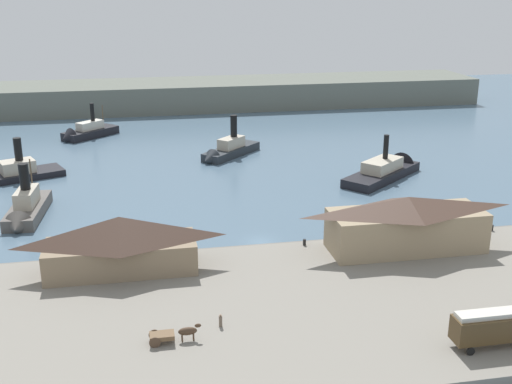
# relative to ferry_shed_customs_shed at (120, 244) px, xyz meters

# --- Properties ---
(ground_plane) EXTENTS (320.00, 320.00, 0.00)m
(ground_plane) POSITION_rel_ferry_shed_customs_shed_xyz_m (20.15, 9.02, -5.03)
(ground_plane) COLOR slate
(quay_promenade) EXTENTS (110.00, 36.00, 1.20)m
(quay_promenade) POSITION_rel_ferry_shed_customs_shed_xyz_m (20.15, -12.98, -4.43)
(quay_promenade) COLOR gray
(quay_promenade) RESTS_ON ground
(seawall_edge) EXTENTS (110.00, 0.80, 1.00)m
(seawall_edge) POSITION_rel_ferry_shed_customs_shed_xyz_m (20.15, 5.42, -4.53)
(seawall_edge) COLOR #666159
(seawall_edge) RESTS_ON ground
(ferry_shed_customs_shed) EXTENTS (19.70, 7.47, 7.54)m
(ferry_shed_customs_shed) POSITION_rel_ferry_shed_customs_shed_xyz_m (0.00, 0.00, 0.00)
(ferry_shed_customs_shed) COLOR #847056
(ferry_shed_customs_shed) RESTS_ON quay_promenade
(ferry_shed_west_terminal) EXTENTS (22.12, 8.01, 7.81)m
(ferry_shed_west_terminal) POSITION_rel_ferry_shed_customs_shed_xyz_m (39.29, -0.27, 0.13)
(ferry_shed_west_terminal) COLOR #998466
(ferry_shed_west_terminal) RESTS_ON quay_promenade
(street_tram) EXTENTS (8.74, 2.65, 4.03)m
(street_tram) POSITION_rel_ferry_shed_customs_shed_xyz_m (37.95, -25.69, -1.46)
(street_tram) COLOR #4C381E
(street_tram) RESTS_ON quay_promenade
(horse_cart) EXTENTS (5.51, 1.67, 1.87)m
(horse_cart) POSITION_rel_ferry_shed_customs_shed_xyz_m (5.30, -18.73, -2.91)
(horse_cart) COLOR brown
(horse_cart) RESTS_ON quay_promenade
(pedestrian_near_east_shed) EXTENTS (0.44, 0.44, 1.79)m
(pedestrian_near_east_shed) POSITION_rel_ferry_shed_customs_shed_xyz_m (38.10, -21.64, -3.02)
(pedestrian_near_east_shed) COLOR #6B5B4C
(pedestrian_near_east_shed) RESTS_ON quay_promenade
(pedestrian_standing_center) EXTENTS (0.38, 0.38, 1.53)m
(pedestrian_standing_center) POSITION_rel_ferry_shed_customs_shed_xyz_m (10.77, -16.54, -3.13)
(pedestrian_standing_center) COLOR #6B5B4C
(pedestrian_standing_center) RESTS_ON quay_promenade
(mooring_post_center_east) EXTENTS (0.44, 0.44, 0.90)m
(mooring_post_center_east) POSITION_rel_ferry_shed_customs_shed_xyz_m (55.19, 3.89, -3.38)
(mooring_post_center_east) COLOR black
(mooring_post_center_east) RESTS_ON quay_promenade
(mooring_post_west) EXTENTS (0.44, 0.44, 0.90)m
(mooring_post_west) POSITION_rel_ferry_shed_customs_shed_xyz_m (25.68, 3.75, -3.38)
(mooring_post_west) COLOR black
(mooring_post_west) RESTS_ON quay_promenade
(ferry_moored_east) EXTENTS (19.51, 12.81, 10.55)m
(ferry_moored_east) POSITION_rel_ferry_shed_customs_shed_xyz_m (-23.30, 48.56, -3.84)
(ferry_moored_east) COLOR black
(ferry_moored_east) RESTS_ON ground
(ferry_moored_west) EXTENTS (21.22, 18.99, 10.64)m
(ferry_moored_west) POSITION_rel_ferry_shed_customs_shed_xyz_m (52.29, 37.86, -3.68)
(ferry_moored_west) COLOR black
(ferry_moored_west) RESTS_ON ground
(ferry_outer_harbor) EXTENTS (15.59, 15.89, 10.19)m
(ferry_outer_harbor) POSITION_rel_ferry_shed_customs_shed_xyz_m (22.35, 58.06, -3.46)
(ferry_outer_harbor) COLOR #23282D
(ferry_outer_harbor) RESTS_ON ground
(ferry_near_quay) EXTENTS (14.86, 14.26, 9.76)m
(ferry_near_quay) POSITION_rel_ferry_shed_customs_shed_xyz_m (-9.86, 82.78, -3.64)
(ferry_near_quay) COLOR black
(ferry_near_quay) RESTS_ON ground
(ferry_approaching_east) EXTENTS (6.09, 17.31, 10.30)m
(ferry_approaching_east) POSITION_rel_ferry_shed_customs_shed_xyz_m (-15.80, 25.56, -3.33)
(ferry_approaching_east) COLOR #514C47
(ferry_approaching_east) RESTS_ON ground
(far_headland) EXTENTS (180.00, 24.00, 8.00)m
(far_headland) POSITION_rel_ferry_shed_customs_shed_xyz_m (20.15, 119.02, -1.03)
(far_headland) COLOR #60665B
(far_headland) RESTS_ON ground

